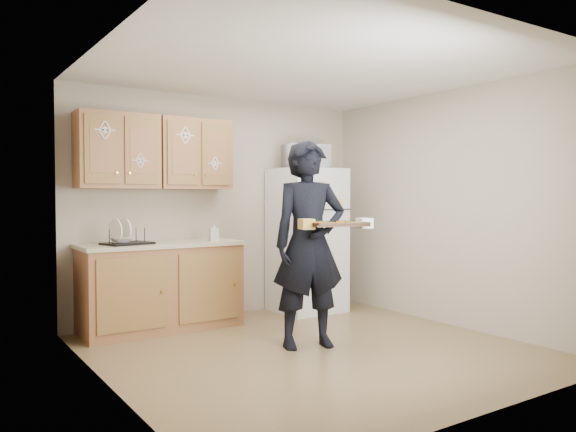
{
  "coord_description": "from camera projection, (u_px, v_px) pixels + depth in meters",
  "views": [
    {
      "loc": [
        -2.94,
        -4.01,
        1.37
      ],
      "look_at": [
        0.03,
        0.45,
        1.18
      ],
      "focal_mm": 35.0,
      "sensor_mm": 36.0,
      "label": 1
    }
  ],
  "objects": [
    {
      "name": "base_cabinet",
      "position": [
        162.0,
        288.0,
        5.76
      ],
      "size": [
        1.6,
        0.6,
        0.86
      ],
      "primitive_type": "cube",
      "color": "#976334",
      "rests_on": "floor"
    },
    {
      "name": "baking_tray",
      "position": [
        336.0,
        225.0,
        4.88
      ],
      "size": [
        0.57,
        0.47,
        0.04
      ],
      "primitive_type": "cube",
      "rotation": [
        0.0,
        0.0,
        -0.26
      ],
      "color": "black",
      "rests_on": "person"
    },
    {
      "name": "ceiling",
      "position": [
        314.0,
        68.0,
        4.93
      ],
      "size": [
        3.6,
        3.6,
        0.0
      ],
      "primitive_type": "plane",
      "color": "silver",
      "rests_on": "wall_back"
    },
    {
      "name": "pizza_front_left",
      "position": [
        327.0,
        223.0,
        4.77
      ],
      "size": [
        0.16,
        0.16,
        0.02
      ],
      "primitive_type": "cylinder",
      "color": "orange",
      "rests_on": "baking_tray"
    },
    {
      "name": "soap_bottle",
      "position": [
        214.0,
        232.0,
        5.92
      ],
      "size": [
        0.11,
        0.11,
        0.2
      ],
      "primitive_type": "imported",
      "rotation": [
        0.0,
        0.0,
        -0.2
      ],
      "color": "white",
      "rests_on": "countertop"
    },
    {
      "name": "floor",
      "position": [
        313.0,
        350.0,
        5.01
      ],
      "size": [
        3.6,
        3.6,
        0.0
      ],
      "primitive_type": "plane",
      "color": "brown",
      "rests_on": "ground"
    },
    {
      "name": "cereal_box",
      "position": [
        329.0,
        291.0,
        7.21
      ],
      "size": [
        0.2,
        0.07,
        0.32
      ],
      "primitive_type": "cube",
      "color": "gold",
      "rests_on": "floor"
    },
    {
      "name": "wall_right",
      "position": [
        450.0,
        208.0,
        5.97
      ],
      "size": [
        0.04,
        3.6,
        2.5
      ],
      "primitive_type": "cube",
      "color": "#B0A48F",
      "rests_on": "floor"
    },
    {
      "name": "pizza_back_right",
      "position": [
        344.0,
        222.0,
        5.0
      ],
      "size": [
        0.16,
        0.16,
        0.02
      ],
      "primitive_type": "cylinder",
      "color": "orange",
      "rests_on": "baking_tray"
    },
    {
      "name": "countertop",
      "position": [
        161.0,
        244.0,
        5.74
      ],
      "size": [
        1.64,
        0.64,
        0.04
      ],
      "primitive_type": "cube",
      "color": "beige",
      "rests_on": "base_cabinet"
    },
    {
      "name": "foil_pan",
      "position": [
        309.0,
        142.0,
        6.65
      ],
      "size": [
        0.33,
        0.25,
        0.07
      ],
      "primitive_type": "cube",
      "rotation": [
        0.0,
        0.0,
        0.12
      ],
      "color": "#BAB9C0",
      "rests_on": "microwave"
    },
    {
      "name": "wall_left",
      "position": [
        109.0,
        213.0,
        3.97
      ],
      "size": [
        0.04,
        3.6,
        2.5
      ],
      "primitive_type": "cube",
      "color": "#B0A48F",
      "rests_on": "floor"
    },
    {
      "name": "dish_rack",
      "position": [
        127.0,
        236.0,
        5.5
      ],
      "size": [
        0.5,
        0.42,
        0.17
      ],
      "primitive_type": "cube",
      "rotation": [
        0.0,
        0.0,
        0.24
      ],
      "color": "black",
      "rests_on": "countertop"
    },
    {
      "name": "person",
      "position": [
        309.0,
        244.0,
        5.09
      ],
      "size": [
        0.78,
        0.61,
        1.87
      ],
      "primitive_type": "imported",
      "rotation": [
        0.0,
        0.0,
        -0.26
      ],
      "color": "black",
      "rests_on": "floor"
    },
    {
      "name": "upper_cab_left",
      "position": [
        117.0,
        151.0,
        5.6
      ],
      "size": [
        0.8,
        0.33,
        0.75
      ],
      "primitive_type": "cube",
      "color": "#976334",
      "rests_on": "wall_back"
    },
    {
      "name": "wall_back",
      "position": [
        221.0,
        207.0,
        6.47
      ],
      "size": [
        3.6,
        0.04,
        2.5
      ],
      "primitive_type": "cube",
      "color": "#B0A48F",
      "rests_on": "floor"
    },
    {
      "name": "pizza_back_left",
      "position": [
        320.0,
        222.0,
        4.92
      ],
      "size": [
        0.16,
        0.16,
        0.02
      ],
      "primitive_type": "cylinder",
      "color": "orange",
      "rests_on": "baking_tray"
    },
    {
      "name": "upper_cab_right",
      "position": [
        193.0,
        154.0,
        6.06
      ],
      "size": [
        0.8,
        0.33,
        0.75
      ],
      "primitive_type": "cube",
      "color": "#976334",
      "rests_on": "wall_back"
    },
    {
      "name": "wall_front",
      "position": [
        485.0,
        216.0,
        3.47
      ],
      "size": [
        3.6,
        0.04,
        2.5
      ],
      "primitive_type": "cube",
      "color": "#B0A48F",
      "rests_on": "floor"
    },
    {
      "name": "pizza_front_right",
      "position": [
        352.0,
        223.0,
        4.84
      ],
      "size": [
        0.16,
        0.16,
        0.02
      ],
      "primitive_type": "cylinder",
      "color": "orange",
      "rests_on": "baking_tray"
    },
    {
      "name": "microwave",
      "position": [
        306.0,
        157.0,
        6.59
      ],
      "size": [
        0.56,
        0.43,
        0.28
      ],
      "primitive_type": "imported",
      "rotation": [
        0.0,
        0.0,
        -0.18
      ],
      "color": "white",
      "rests_on": "refrigerator"
    },
    {
      "name": "refrigerator",
      "position": [
        307.0,
        240.0,
        6.7
      ],
      "size": [
        0.75,
        0.7,
        1.7
      ],
      "primitive_type": "cube",
      "color": "white",
      "rests_on": "floor"
    },
    {
      "name": "bowl",
      "position": [
        121.0,
        240.0,
        5.47
      ],
      "size": [
        0.23,
        0.23,
        0.06
      ],
      "primitive_type": "imported",
      "rotation": [
        0.0,
        0.0,
        -0.02
      ],
      "color": "white",
      "rests_on": "dish_rack"
    }
  ]
}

